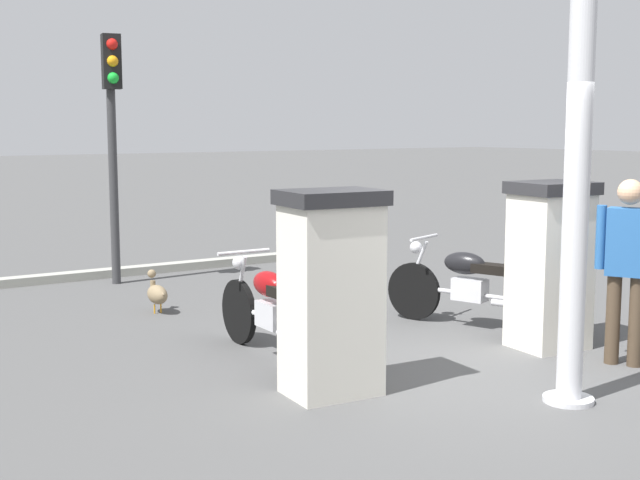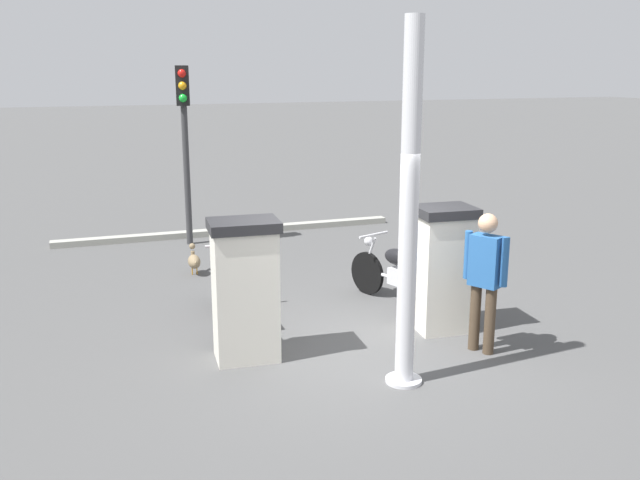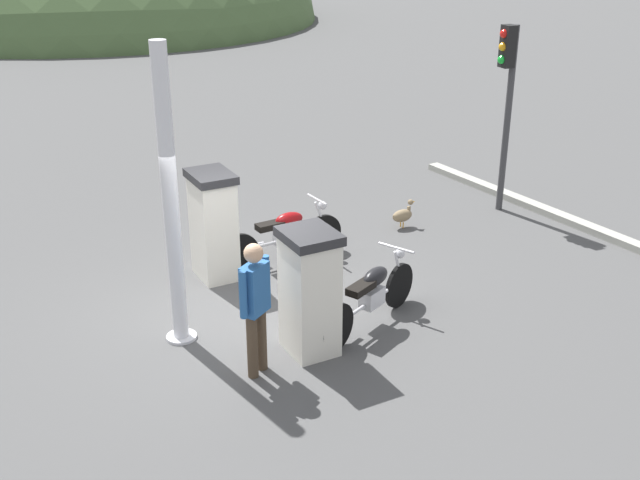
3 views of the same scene
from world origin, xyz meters
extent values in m
plane|color=#4C4C4C|center=(0.00, 0.00, 0.00)|extent=(120.00, 120.00, 0.00)
cube|color=silver|center=(0.18, -1.31, 0.76)|extent=(0.63, 0.71, 1.52)
cube|color=black|center=(0.47, -1.34, 1.09)|extent=(0.08, 0.46, 0.32)
cube|color=#262628|center=(0.18, -1.31, 1.58)|extent=(0.69, 0.78, 0.12)
cylinder|color=black|center=(0.53, -1.14, 0.53)|extent=(0.05, 0.05, 0.99)
cube|color=silver|center=(0.18, 1.31, 0.77)|extent=(0.60, 0.77, 1.55)
cube|color=black|center=(0.46, 1.28, 1.11)|extent=(0.08, 0.50, 0.32)
cube|color=#262628|center=(0.18, 1.31, 1.61)|extent=(0.66, 0.85, 0.12)
cylinder|color=black|center=(0.51, 1.49, 0.54)|extent=(0.05, 0.05, 1.01)
cylinder|color=black|center=(1.87, -1.03, 0.32)|extent=(0.63, 0.26, 0.65)
cylinder|color=black|center=(0.46, -1.51, 0.32)|extent=(0.63, 0.26, 0.65)
cube|color=silver|center=(1.21, -1.25, 0.42)|extent=(0.41, 0.31, 0.24)
cylinder|color=silver|center=(1.16, -1.27, 0.37)|extent=(1.07, 0.41, 0.05)
ellipsoid|color=black|center=(1.28, -1.23, 0.70)|extent=(0.53, 0.36, 0.24)
cube|color=black|center=(0.95, -1.34, 0.67)|extent=(0.48, 0.33, 0.10)
cylinder|color=silver|center=(1.83, -1.04, 0.62)|extent=(0.26, 0.12, 0.57)
cylinder|color=silver|center=(1.75, -1.06, 0.94)|extent=(0.22, 0.54, 0.04)
sphere|color=silver|center=(1.85, -1.03, 0.82)|extent=(0.18, 0.18, 0.14)
cylinder|color=silver|center=(0.61, -1.33, 0.34)|extent=(0.54, 0.24, 0.07)
cylinder|color=black|center=(2.05, 1.12, 0.32)|extent=(0.65, 0.09, 0.65)
cylinder|color=black|center=(0.53, 1.19, 0.32)|extent=(0.65, 0.09, 0.65)
cube|color=silver|center=(1.34, 1.15, 0.42)|extent=(0.37, 0.22, 0.24)
cylinder|color=silver|center=(1.29, 1.16, 0.37)|extent=(1.14, 0.10, 0.05)
ellipsoid|color=maroon|center=(1.41, 1.15, 0.70)|extent=(0.49, 0.24, 0.24)
cube|color=black|center=(1.07, 1.17, 0.67)|extent=(0.45, 0.22, 0.10)
cylinder|color=silver|center=(2.01, 1.12, 0.62)|extent=(0.26, 0.05, 0.57)
cylinder|color=silver|center=(1.93, 1.13, 0.94)|extent=(0.06, 0.56, 0.04)
sphere|color=silver|center=(2.03, 1.12, 0.82)|extent=(0.15, 0.15, 0.14)
cylinder|color=silver|center=(0.74, 1.30, 0.34)|extent=(0.55, 0.09, 0.07)
cylinder|color=#473828|center=(-0.55, -1.34, 0.41)|extent=(0.17, 0.17, 0.83)
cylinder|color=#473828|center=(-0.72, -1.44, 0.41)|extent=(0.17, 0.17, 0.83)
cube|color=#265999|center=(-0.64, -1.39, 1.13)|extent=(0.41, 0.34, 0.62)
cylinder|color=#265999|center=(-0.42, -1.28, 1.17)|extent=(0.12, 0.12, 0.58)
sphere|color=tan|center=(-0.64, -1.39, 1.59)|extent=(0.31, 0.31, 0.23)
ellipsoid|color=#847051|center=(3.81, 1.23, 0.22)|extent=(0.41, 0.22, 0.22)
cylinder|color=#847051|center=(3.95, 1.22, 0.29)|extent=(0.07, 0.07, 0.16)
sphere|color=#847051|center=(3.98, 1.22, 0.44)|extent=(0.10, 0.10, 0.10)
cone|color=orange|center=(4.04, 1.22, 0.44)|extent=(0.07, 0.05, 0.04)
cone|color=#847051|center=(3.63, 1.24, 0.26)|extent=(0.08, 0.08, 0.08)
cylinder|color=orange|center=(3.81, 1.27, 0.06)|extent=(0.02, 0.02, 0.11)
cylinder|color=orange|center=(3.80, 1.19, 0.06)|extent=(0.02, 0.02, 0.11)
cylinder|color=#38383A|center=(5.91, 0.91, 1.69)|extent=(0.14, 0.14, 3.38)
cube|color=black|center=(5.78, 0.94, 3.02)|extent=(0.24, 0.28, 0.72)
sphere|color=red|center=(5.68, 0.96, 3.24)|extent=(0.18, 0.18, 0.15)
sphere|color=orange|center=(5.68, 0.96, 3.02)|extent=(0.18, 0.18, 0.15)
sphere|color=green|center=(5.68, 0.96, 2.80)|extent=(0.18, 0.18, 0.15)
cylinder|color=silver|center=(-1.06, -0.12, 1.92)|extent=(0.20, 0.20, 3.84)
cylinder|color=silver|center=(-1.06, -0.12, 0.02)|extent=(0.40, 0.40, 0.04)
cube|color=#9E9E93|center=(6.44, 0.00, 0.06)|extent=(0.45, 6.96, 0.12)
camera|label=1|loc=(-5.36, 5.22, 2.17)|focal=48.14mm
camera|label=2|loc=(-7.26, 3.22, 3.33)|focal=38.97mm
camera|label=3|loc=(-4.46, -8.38, 5.15)|focal=43.02mm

